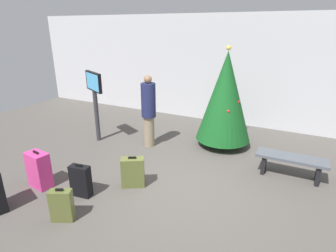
# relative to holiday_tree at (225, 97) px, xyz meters

# --- Properties ---
(ground_plane) EXTENTS (16.00, 16.00, 0.00)m
(ground_plane) POSITION_rel_holiday_tree_xyz_m (-0.18, -2.27, -1.35)
(ground_plane) COLOR #514C47
(back_wall) EXTENTS (16.00, 0.20, 3.44)m
(back_wall) POSITION_rel_holiday_tree_xyz_m (-0.18, 2.01, 0.37)
(back_wall) COLOR silver
(back_wall) RESTS_ON ground_plane
(holiday_tree) EXTENTS (1.42, 1.42, 2.61)m
(holiday_tree) POSITION_rel_holiday_tree_xyz_m (0.00, 0.00, 0.00)
(holiday_tree) COLOR #4C3319
(holiday_tree) RESTS_ON ground_plane
(flight_info_kiosk) EXTENTS (0.81, 0.47, 1.92)m
(flight_info_kiosk) POSITION_rel_holiday_tree_xyz_m (-3.23, -1.22, -0.01)
(flight_info_kiosk) COLOR #333338
(flight_info_kiosk) RESTS_ON ground_plane
(waiting_bench) EXTENTS (1.40, 0.44, 0.48)m
(waiting_bench) POSITION_rel_holiday_tree_xyz_m (1.76, -0.99, -0.99)
(waiting_bench) COLOR #4C5159
(waiting_bench) RESTS_ON ground_plane
(traveller_0) EXTENTS (0.53, 0.53, 1.90)m
(traveller_0) POSITION_rel_holiday_tree_xyz_m (-1.75, -0.89, -0.35)
(traveller_0) COLOR gray
(traveller_0) RESTS_ON ground_plane
(suitcase_1) EXTENTS (0.51, 0.42, 0.65)m
(suitcase_1) POSITION_rel_holiday_tree_xyz_m (-1.03, -2.77, -1.04)
(suitcase_1) COLOR #59602D
(suitcase_1) RESTS_ON ground_plane
(suitcase_2) EXTENTS (0.50, 0.34, 0.77)m
(suitcase_2) POSITION_rel_holiday_tree_xyz_m (-2.68, -3.62, -0.98)
(suitcase_2) COLOR #E5388C
(suitcase_2) RESTS_ON ground_plane
(suitcase_3) EXTENTS (0.40, 0.31, 0.60)m
(suitcase_3) POSITION_rel_holiday_tree_xyz_m (-1.49, -4.18, -1.07)
(suitcase_3) COLOR #59602D
(suitcase_3) RESTS_ON ground_plane
(suitcase_4) EXTENTS (0.40, 0.23, 0.66)m
(suitcase_4) POSITION_rel_holiday_tree_xyz_m (-1.71, -3.50, -1.04)
(suitcase_4) COLOR black
(suitcase_4) RESTS_ON ground_plane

